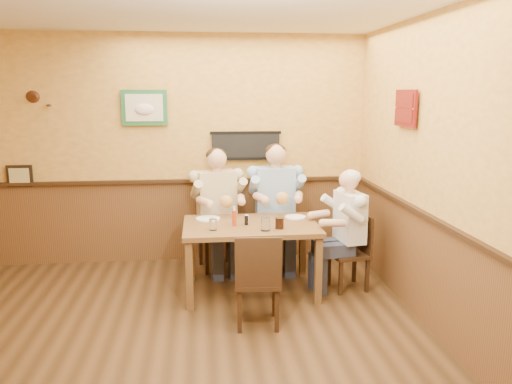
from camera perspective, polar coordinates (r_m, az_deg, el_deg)
room at (r=3.90m, az=-11.18°, el=4.92°), size 5.02×5.03×2.81m
dining_table at (r=5.26m, az=-0.60°, el=-4.63°), size 1.40×0.90×0.75m
chair_back_left at (r=6.03m, az=-4.46°, el=-4.50°), size 0.50×0.50×0.92m
chair_back_right at (r=6.09m, az=2.16°, el=-4.18°), size 0.45×0.45×0.95m
chair_right_end at (r=5.50m, az=10.52°, el=-6.77°), size 0.43×0.43×0.82m
chair_near_side at (r=4.60m, az=0.17°, el=-9.86°), size 0.44×0.44×0.89m
diner_tan_shirt at (r=5.98m, az=-4.49°, el=-2.68°), size 0.72×0.72×1.31m
diner_blue_polo at (r=6.04m, az=2.18°, el=-2.33°), size 0.64×0.64×1.35m
diner_white_elder at (r=5.45m, az=10.59°, el=-5.01°), size 0.62×0.62×1.18m
water_glass_left at (r=5.01m, az=-4.94°, el=-3.73°), size 0.10×0.10×0.11m
water_glass_mid at (r=4.97m, az=1.08°, el=-3.68°), size 0.11×0.11×0.13m
cola_tumbler at (r=5.05m, az=2.70°, el=-3.57°), size 0.11×0.11×0.11m
hot_sauce_bottle at (r=5.14m, az=-2.50°, el=-2.90°), size 0.05×0.05×0.18m
salt_shaker at (r=5.20m, az=-1.07°, el=-3.18°), size 0.04×0.04×0.10m
pepper_shaker at (r=5.18m, az=-1.10°, el=-3.24°), size 0.05×0.05×0.10m
plate_far_left at (r=5.43m, az=-5.50°, el=-3.05°), size 0.28×0.28×0.02m
plate_far_right at (r=5.50m, az=4.52°, el=-2.86°), size 0.25×0.25×0.02m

